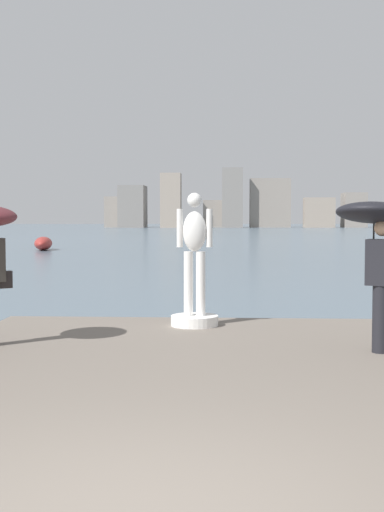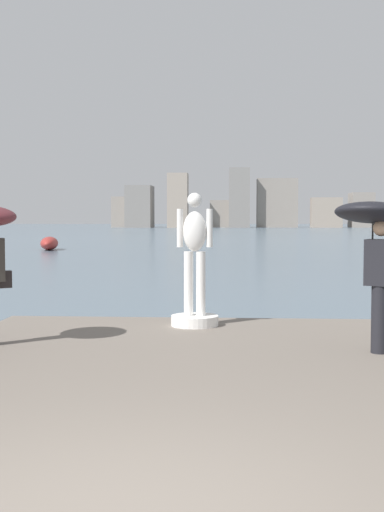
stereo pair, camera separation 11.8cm
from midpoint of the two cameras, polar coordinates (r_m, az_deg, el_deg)
The scene contains 6 objects.
ground_plane at distance 43.67m, azimuth 2.78°, elevation 0.47°, with size 400.00×400.00×0.00m, color slate.
pier at distance 6.40m, azimuth -1.97°, elevation -14.47°, with size 6.61×10.91×0.40m, color #70665B.
statue_white_figure at distance 10.72m, azimuth 0.55°, elevation -1.84°, with size 0.77×0.77×2.16m.
onlooker_right at distance 8.90m, azimuth 15.93°, elevation 1.91°, with size 1.33×1.34×2.01m.
boat_near at distance 45.60m, azimuth -12.17°, elevation 1.08°, with size 1.81×3.68×0.90m.
distant_skyline at distance 153.02m, azimuth 3.10°, elevation 4.33°, with size 60.61×12.52×13.57m.
Camera 2 is at (0.65, -3.61, 2.15)m, focal length 46.23 mm.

